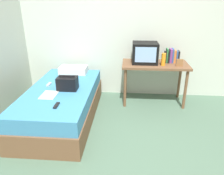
# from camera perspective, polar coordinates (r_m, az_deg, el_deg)

# --- Properties ---
(ground_plane) EXTENTS (8.00, 8.00, 0.00)m
(ground_plane) POSITION_cam_1_polar(r_m,az_deg,el_deg) (2.79, 1.96, -17.78)
(ground_plane) COLOR #4C6B56
(wall_back) EXTENTS (5.20, 0.10, 2.60)m
(wall_back) POSITION_cam_1_polar(r_m,az_deg,el_deg) (4.16, 3.60, 15.48)
(wall_back) COLOR silver
(wall_back) RESTS_ON ground
(bed) EXTENTS (1.00, 2.00, 0.52)m
(bed) POSITION_cam_1_polar(r_m,az_deg,el_deg) (3.52, -13.10, -4.21)
(bed) COLOR brown
(bed) RESTS_ON ground
(desk) EXTENTS (1.16, 0.60, 0.75)m
(desk) POSITION_cam_1_polar(r_m,az_deg,el_deg) (3.92, 11.31, 4.97)
(desk) COLOR brown
(desk) RESTS_ON ground
(tv) EXTENTS (0.44, 0.39, 0.36)m
(tv) POSITION_cam_1_polar(r_m,az_deg,el_deg) (3.86, 8.75, 9.12)
(tv) COLOR black
(tv) RESTS_ON desk
(water_bottle) EXTENTS (0.07, 0.07, 0.21)m
(water_bottle) POSITION_cam_1_polar(r_m,az_deg,el_deg) (3.77, 13.53, 7.28)
(water_bottle) COLOR orange
(water_bottle) RESTS_ON desk
(book_row) EXTENTS (0.26, 0.16, 0.25)m
(book_row) POSITION_cam_1_polar(r_m,az_deg,el_deg) (4.01, 15.60, 8.06)
(book_row) COLOR black
(book_row) RESTS_ON desk
(picture_frame) EXTENTS (0.11, 0.02, 0.12)m
(picture_frame) POSITION_cam_1_polar(r_m,az_deg,el_deg) (3.81, 17.55, 6.31)
(picture_frame) COLOR olive
(picture_frame) RESTS_ON desk
(pillow) EXTENTS (0.50, 0.31, 0.13)m
(pillow) POSITION_cam_1_polar(r_m,az_deg,el_deg) (4.06, -10.20, 4.66)
(pillow) COLOR silver
(pillow) RESTS_ON bed
(handbag) EXTENTS (0.30, 0.20, 0.23)m
(handbag) POSITION_cam_1_polar(r_m,az_deg,el_deg) (3.31, -11.77, 1.10)
(handbag) COLOR black
(handbag) RESTS_ON bed
(magazine) EXTENTS (0.21, 0.29, 0.01)m
(magazine) POSITION_cam_1_polar(r_m,az_deg,el_deg) (3.22, -16.43, -1.89)
(magazine) COLOR white
(magazine) RESTS_ON bed
(remote_dark) EXTENTS (0.04, 0.16, 0.02)m
(remote_dark) POSITION_cam_1_polar(r_m,az_deg,el_deg) (2.86, -14.56, -4.63)
(remote_dark) COLOR black
(remote_dark) RESTS_ON bed
(remote_silver) EXTENTS (0.04, 0.14, 0.02)m
(remote_silver) POSITION_cam_1_polar(r_m,az_deg,el_deg) (3.59, -16.45, 0.82)
(remote_silver) COLOR #B7B7BC
(remote_silver) RESTS_ON bed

